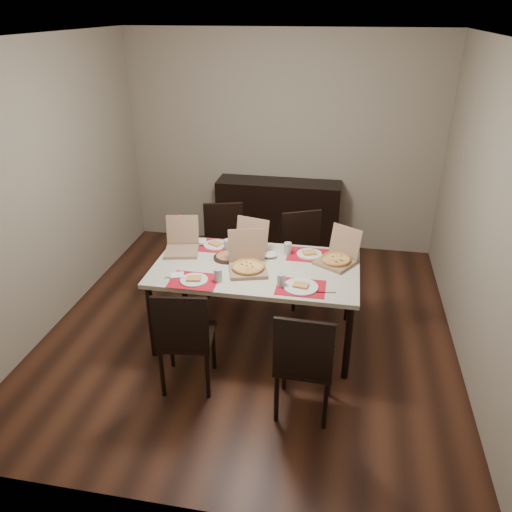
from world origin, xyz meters
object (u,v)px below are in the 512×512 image
(soda_bottle, at_px, (180,231))
(dining_table, at_px, (256,273))
(chair_near_right, at_px, (304,360))
(chair_far_right, at_px, (304,253))
(chair_near_left, at_px, (185,336))
(chair_far_left, at_px, (224,244))
(pizza_box_center, at_px, (248,264))
(sideboard, at_px, (278,216))
(dip_bowl, at_px, (270,255))

(soda_bottle, bearing_deg, dining_table, -23.97)
(chair_near_right, height_order, chair_far_right, same)
(soda_bottle, bearing_deg, chair_near_left, -71.36)
(dining_table, height_order, chair_far_left, chair_far_left)
(chair_far_right, bearing_deg, soda_bottle, -158.74)
(chair_near_right, height_order, pizza_box_center, pizza_box_center)
(chair_near_left, bearing_deg, dining_table, 62.26)
(chair_near_left, height_order, chair_far_left, same)
(sideboard, relative_size, chair_near_left, 1.61)
(chair_near_left, bearing_deg, soda_bottle, 108.64)
(dip_bowl, xyz_separation_m, soda_bottle, (-0.90, 0.16, 0.11))
(chair_near_right, bearing_deg, dip_bowl, 111.17)
(dining_table, xyz_separation_m, soda_bottle, (-0.81, 0.36, 0.19))
(sideboard, bearing_deg, dining_table, -87.85)
(sideboard, bearing_deg, chair_near_left, -97.27)
(chair_far_right, height_order, dip_bowl, chair_far_right)
(chair_near_left, bearing_deg, chair_near_right, -7.97)
(dip_bowl, height_order, soda_bottle, soda_bottle)
(sideboard, bearing_deg, soda_bottle, -115.22)
(dining_table, distance_m, chair_far_left, 1.04)
(chair_near_right, relative_size, chair_far_left, 1.00)
(pizza_box_center, height_order, dip_bowl, pizza_box_center)
(sideboard, height_order, chair_far_left, chair_far_left)
(dining_table, relative_size, dip_bowl, 14.57)
(chair_far_right, xyz_separation_m, pizza_box_center, (-0.41, -0.89, 0.29))
(dining_table, distance_m, chair_near_right, 1.08)
(chair_near_right, bearing_deg, soda_bottle, 136.05)
(chair_far_right, distance_m, soda_bottle, 1.30)
(dip_bowl, bearing_deg, dining_table, -114.49)
(chair_near_right, distance_m, soda_bottle, 1.88)
(dining_table, xyz_separation_m, chair_near_left, (-0.42, -0.79, -0.17))
(chair_near_right, relative_size, pizza_box_center, 2.17)
(chair_far_left, bearing_deg, chair_near_left, -86.73)
(chair_near_right, xyz_separation_m, chair_far_left, (-1.04, 1.81, 0.00))
(chair_near_right, bearing_deg, dining_table, 119.61)
(pizza_box_center, distance_m, soda_bottle, 0.87)
(sideboard, bearing_deg, chair_far_right, -68.86)
(chair_near_left, distance_m, dip_bowl, 1.14)
(sideboard, relative_size, chair_far_right, 1.61)
(chair_near_right, bearing_deg, chair_far_left, 119.79)
(chair_near_right, bearing_deg, chair_near_left, 172.03)
(chair_near_left, xyz_separation_m, pizza_box_center, (0.36, 0.71, 0.29))
(chair_far_right, relative_size, soda_bottle, 3.26)
(dining_table, bearing_deg, chair_near_left, -117.74)
(dining_table, height_order, pizza_box_center, pizza_box_center)
(chair_far_right, bearing_deg, chair_far_left, 174.76)
(sideboard, xyz_separation_m, chair_far_right, (0.43, -1.11, 0.06))
(chair_near_left, xyz_separation_m, chair_far_right, (0.77, 1.60, 0.00))
(chair_far_right, bearing_deg, dip_bowl, -113.47)
(pizza_box_center, bearing_deg, dip_bowl, 61.76)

